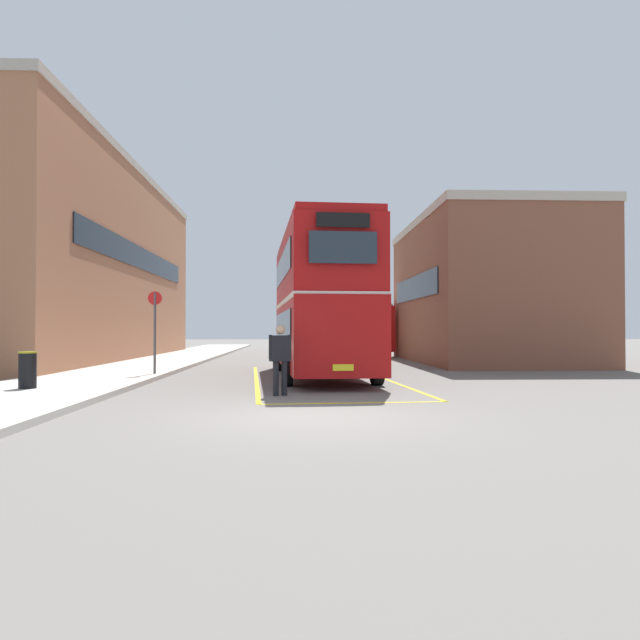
% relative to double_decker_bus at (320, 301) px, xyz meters
% --- Properties ---
extents(ground_plane, '(135.60, 135.60, 0.00)m').
position_rel_double_decker_bus_xyz_m(ground_plane, '(-0.53, 5.32, -2.51)').
color(ground_plane, '#66605B').
extents(sidewalk_left, '(4.00, 57.60, 0.14)m').
position_rel_double_decker_bus_xyz_m(sidewalk_left, '(-7.03, 7.72, -2.44)').
color(sidewalk_left, '#B2ADA3').
rests_on(sidewalk_left, ground).
extents(brick_building_left, '(6.44, 24.68, 9.76)m').
position_rel_double_decker_bus_xyz_m(brick_building_left, '(-11.79, 10.79, 2.37)').
color(brick_building_left, '#9E6647').
rests_on(brick_building_left, ground).
extents(depot_building_right, '(6.96, 12.64, 6.85)m').
position_rel_double_decker_bus_xyz_m(depot_building_right, '(8.39, 8.79, 0.92)').
color(depot_building_right, brown).
rests_on(depot_building_right, ground).
extents(double_decker_bus, '(3.33, 10.37, 4.75)m').
position_rel_double_decker_bus_xyz_m(double_decker_bus, '(0.00, 0.00, 0.00)').
color(double_decker_bus, black).
rests_on(double_decker_bus, ground).
extents(single_deck_bus, '(3.53, 9.60, 3.02)m').
position_rel_double_decker_bus_xyz_m(single_deck_bus, '(3.02, 17.98, -0.87)').
color(single_deck_bus, black).
rests_on(single_deck_bus, ground).
extents(pedestrian_boarding, '(0.53, 0.38, 1.68)m').
position_rel_double_decker_bus_xyz_m(pedestrian_boarding, '(-1.17, -5.60, -1.54)').
color(pedestrian_boarding, black).
rests_on(pedestrian_boarding, ground).
extents(litter_bin, '(0.44, 0.44, 0.89)m').
position_rel_double_decker_bus_xyz_m(litter_bin, '(-7.30, -5.02, -1.92)').
color(litter_bin, black).
rests_on(litter_bin, sidewalk_left).
extents(bus_stop_sign, '(0.44, 0.10, 2.66)m').
position_rel_double_decker_bus_xyz_m(bus_stop_sign, '(-5.34, -0.32, -0.77)').
color(bus_stop_sign, '#4C4C51').
rests_on(bus_stop_sign, sidewalk_left).
extents(bay_marking_yellow, '(5.04, 12.51, 0.01)m').
position_rel_double_decker_bus_xyz_m(bay_marking_yellow, '(0.06, -1.90, -2.51)').
color(bay_marking_yellow, gold).
rests_on(bay_marking_yellow, ground).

